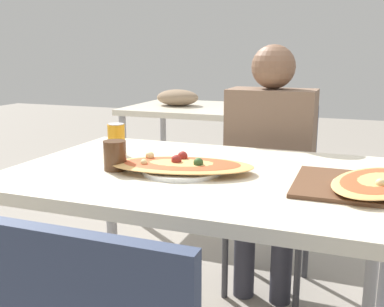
{
  "coord_description": "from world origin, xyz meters",
  "views": [
    {
      "loc": [
        0.49,
        -1.39,
        1.16
      ],
      "look_at": [
        -0.03,
        -0.01,
        0.83
      ],
      "focal_mm": 42.0,
      "sensor_mm": 36.0,
      "label": 1
    }
  ],
  "objects_px": {
    "chair_far_seated": "(273,186)",
    "pizza_second": "(377,183)",
    "dining_table": "(200,192)",
    "soda_can": "(116,140)",
    "pizza_main": "(181,166)",
    "drink_glass": "(115,155)",
    "person_seated": "(270,153)"
  },
  "relations": [
    {
      "from": "pizza_main",
      "to": "pizza_second",
      "type": "xyz_separation_m",
      "value": [
        0.61,
        0.01,
        -0.0
      ]
    },
    {
      "from": "dining_table",
      "to": "soda_can",
      "type": "relative_size",
      "value": 10.2
    },
    {
      "from": "chair_far_seated",
      "to": "pizza_second",
      "type": "distance_m",
      "value": 0.95
    },
    {
      "from": "pizza_main",
      "to": "soda_can",
      "type": "distance_m",
      "value": 0.36
    },
    {
      "from": "pizza_main",
      "to": "drink_glass",
      "type": "height_order",
      "value": "drink_glass"
    },
    {
      "from": "pizza_second",
      "to": "chair_far_seated",
      "type": "bearing_deg",
      "value": 119.24
    },
    {
      "from": "soda_can",
      "to": "pizza_second",
      "type": "height_order",
      "value": "soda_can"
    },
    {
      "from": "person_seated",
      "to": "pizza_main",
      "type": "relative_size",
      "value": 2.3
    },
    {
      "from": "dining_table",
      "to": "chair_far_seated",
      "type": "distance_m",
      "value": 0.79
    },
    {
      "from": "dining_table",
      "to": "person_seated",
      "type": "bearing_deg",
      "value": 80.12
    },
    {
      "from": "pizza_second",
      "to": "person_seated",
      "type": "bearing_deg",
      "value": 123.22
    },
    {
      "from": "chair_far_seated",
      "to": "soda_can",
      "type": "bearing_deg",
      "value": 53.27
    },
    {
      "from": "drink_glass",
      "to": "pizza_second",
      "type": "bearing_deg",
      "value": 4.44
    },
    {
      "from": "drink_glass",
      "to": "pizza_second",
      "type": "height_order",
      "value": "drink_glass"
    },
    {
      "from": "soda_can",
      "to": "pizza_second",
      "type": "bearing_deg",
      "value": -7.81
    },
    {
      "from": "dining_table",
      "to": "pizza_main",
      "type": "bearing_deg",
      "value": -143.5
    },
    {
      "from": "dining_table",
      "to": "person_seated",
      "type": "xyz_separation_m",
      "value": [
        0.11,
        0.65,
        0.01
      ]
    },
    {
      "from": "person_seated",
      "to": "pizza_second",
      "type": "relative_size",
      "value": 2.68
    },
    {
      "from": "dining_table",
      "to": "pizza_second",
      "type": "relative_size",
      "value": 2.86
    },
    {
      "from": "soda_can",
      "to": "pizza_second",
      "type": "relative_size",
      "value": 0.28
    },
    {
      "from": "person_seated",
      "to": "chair_far_seated",
      "type": "bearing_deg",
      "value": -90.0
    },
    {
      "from": "soda_can",
      "to": "drink_glass",
      "type": "height_order",
      "value": "soda_can"
    },
    {
      "from": "chair_far_seated",
      "to": "pizza_main",
      "type": "bearing_deg",
      "value": 78.24
    },
    {
      "from": "drink_glass",
      "to": "pizza_second",
      "type": "relative_size",
      "value": 0.23
    },
    {
      "from": "person_seated",
      "to": "pizza_main",
      "type": "xyz_separation_m",
      "value": [
        -0.17,
        -0.69,
        0.09
      ]
    },
    {
      "from": "pizza_main",
      "to": "soda_can",
      "type": "relative_size",
      "value": 4.16
    },
    {
      "from": "chair_far_seated",
      "to": "dining_table",
      "type": "bearing_deg",
      "value": 81.58
    },
    {
      "from": "pizza_second",
      "to": "pizza_main",
      "type": "bearing_deg",
      "value": -178.79
    },
    {
      "from": "dining_table",
      "to": "soda_can",
      "type": "bearing_deg",
      "value": 165.14
    },
    {
      "from": "chair_far_seated",
      "to": "drink_glass",
      "type": "distance_m",
      "value": 0.99
    },
    {
      "from": "chair_far_seated",
      "to": "soda_can",
      "type": "height_order",
      "value": "chair_far_seated"
    },
    {
      "from": "drink_glass",
      "to": "soda_can",
      "type": "bearing_deg",
      "value": 118.47
    }
  ]
}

